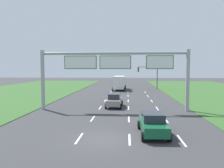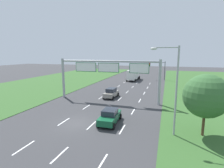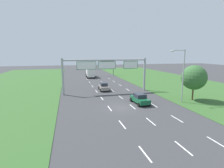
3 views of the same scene
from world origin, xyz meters
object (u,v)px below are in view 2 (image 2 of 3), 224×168
sign_gantry (108,71)px  traffic_light_mast (158,67)px  car_near_red (110,116)px  roadside_tree_near (206,96)px  car_lead_silver (111,93)px  box_truck (133,75)px  street_lamp (172,83)px

sign_gantry → traffic_light_mast: 28.35m
sign_gantry → car_near_red: bearing=-69.7°
roadside_tree_near → sign_gantry: bearing=143.5°
car_lead_silver → traffic_light_mast: traffic_light_mast is taller
car_near_red → box_truck: 33.81m
street_lamp → sign_gantry: bearing=133.9°
traffic_light_mast → roadside_tree_near: 37.54m
car_near_red → box_truck: box_truck is taller
traffic_light_mast → car_near_red: bearing=-95.2°
car_lead_silver → box_truck: 22.25m
traffic_light_mast → box_truck: bearing=-156.0°
car_near_red → street_lamp: 7.82m
box_truck → traffic_light_mast: (6.96, 3.10, 2.15)m
car_lead_silver → roadside_tree_near: roadside_tree_near is taller
sign_gantry → street_lamp: bearing=-46.1°
roadside_tree_near → box_truck: bearing=111.1°
sign_gantry → traffic_light_mast: bearing=76.2°
car_lead_silver → traffic_light_mast: size_ratio=0.73×
box_truck → traffic_light_mast: traffic_light_mast is taller
car_near_red → traffic_light_mast: bearing=83.0°
traffic_light_mast → sign_gantry: bearing=-103.8°
box_truck → street_lamp: 36.24m
traffic_light_mast → roadside_tree_near: size_ratio=0.94×
sign_gantry → traffic_light_mast: sign_gantry is taller
traffic_light_mast → roadside_tree_near: (6.14, -37.04, 0.05)m
sign_gantry → street_lamp: (9.87, -10.24, 0.10)m
box_truck → traffic_light_mast: 7.91m
sign_gantry → street_lamp: size_ratio=2.03×
traffic_light_mast → car_lead_silver: bearing=-105.1°
car_lead_silver → roadside_tree_near: bearing=-39.9°
car_near_red → traffic_light_mast: traffic_light_mast is taller
box_truck → sign_gantry: sign_gantry is taller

